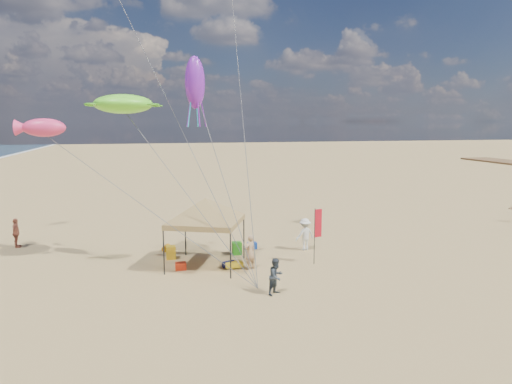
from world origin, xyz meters
TOP-DOWN VIEW (x-y plane):
  - ground at (0.00, 0.00)m, footprint 280.00×280.00m
  - canopy_tent at (-2.32, 4.37)m, footprint 6.19×6.19m
  - feather_flag at (3.38, 3.45)m, footprint 0.44×0.14m
  - cooler_red at (-3.66, 4.03)m, footprint 0.54×0.38m
  - cooler_blue at (0.68, 6.95)m, footprint 0.54×0.38m
  - bag_navy at (-1.26, 3.83)m, footprint 0.69×0.54m
  - bag_orange at (-4.25, 7.64)m, footprint 0.54×0.69m
  - chair_green at (-0.39, 6.05)m, footprint 0.50×0.50m
  - chair_yellow at (-4.05, 6.03)m, footprint 0.50×0.50m
  - crate_grey at (-1.12, 3.83)m, footprint 0.34×0.30m
  - beach_cart at (-1.00, 3.65)m, footprint 0.90×0.50m
  - person_near_a at (-0.23, 3.36)m, footprint 0.77×0.70m
  - person_near_b at (0.14, -0.20)m, footprint 0.98×0.95m
  - person_near_c at (3.60, 5.99)m, footprint 1.35×1.00m
  - person_far_a at (-12.85, 10.39)m, footprint 0.51×1.06m
  - turtle_kite at (-6.18, 5.53)m, footprint 3.09×2.57m
  - fish_kite at (-9.82, 5.14)m, footprint 2.08×1.25m
  - squid_kite at (-2.74, 4.20)m, footprint 1.04×1.04m

SIDE VIEW (x-z plane):
  - ground at x=0.00m, z-range 0.00..0.00m
  - crate_grey at x=-1.12m, z-range 0.00..0.28m
  - bag_navy at x=-1.26m, z-range 0.00..0.36m
  - bag_orange at x=-4.25m, z-range 0.00..0.36m
  - cooler_red at x=-3.66m, z-range 0.00..0.38m
  - cooler_blue at x=0.68m, z-range 0.00..0.38m
  - beach_cart at x=-1.00m, z-range 0.08..0.32m
  - chair_green at x=-0.39m, z-range 0.00..0.70m
  - chair_yellow at x=-4.05m, z-range 0.00..0.70m
  - person_near_b at x=0.14m, z-range 0.00..1.60m
  - person_far_a at x=-12.85m, z-range 0.00..1.76m
  - person_near_a at x=-0.23m, z-range 0.00..1.77m
  - person_near_c at x=3.60m, z-range 0.00..1.87m
  - feather_flag at x=3.38m, z-range 0.50..3.47m
  - canopy_tent at x=-2.32m, z-range 1.37..5.51m
  - fish_kite at x=-9.82m, z-range 6.68..7.55m
  - turtle_kite at x=-6.18m, z-range 7.78..8.74m
  - squid_kite at x=-2.74m, z-range 8.01..10.51m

